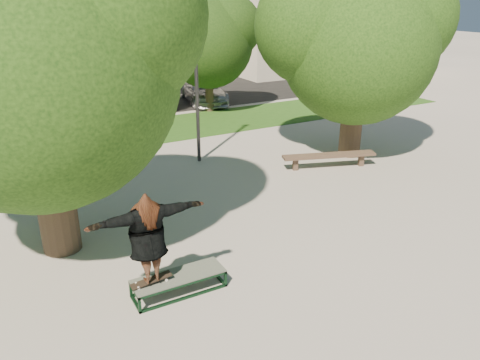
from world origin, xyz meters
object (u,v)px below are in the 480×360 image
lamppost (196,69)px  car_grey (102,100)px  tree_right (356,37)px  bench (329,156)px  car_silver_a (15,94)px  tree_left (26,49)px  car_silver_b (203,90)px  grind_box (179,283)px  car_dark (37,105)px

lamppost → car_grey: bearing=98.4°
tree_right → lamppost: size_ratio=1.07×
bench → car_silver_a: 16.12m
tree_left → car_silver_a: tree_left is taller
lamppost → car_silver_b: (4.05, 8.50, -2.49)m
grind_box → bench: size_ratio=0.58×
tree_right → bench: (-1.42, -0.80, -3.69)m
tree_left → car_silver_b: bearing=53.0°
car_silver_a → tree_right: bearing=-43.1°
tree_left → car_grey: (4.04, 12.41, -3.74)m
car_dark → tree_left: bearing=-83.7°
car_silver_a → car_grey: 4.41m
bench → car_dark: (-7.65, 11.22, 0.36)m
tree_left → car_dark: tree_left is taller
grind_box → car_dark: car_dark is taller
tree_left → lamppost: (5.29, 3.91, -1.27)m
car_dark → car_grey: (2.90, 0.00, -0.07)m
car_silver_a → car_silver_b: (8.89, -2.57, -0.17)m
grind_box → bench: 8.12m
car_silver_a → car_grey: size_ratio=0.98×
grind_box → car_grey: size_ratio=0.36×
lamppost → car_dark: bearing=116.1°
lamppost → car_grey: size_ratio=1.24×
lamppost → grind_box: lamppost is taller
grind_box → tree_left: bearing=121.5°
tree_right → bench: 4.04m
car_dark → car_silver_b: size_ratio=1.01×
car_grey → car_silver_b: bearing=-7.5°
tree_left → lamppost: tree_left is taller
car_dark → car_grey: car_dark is taller
lamppost → car_silver_a: bearing=113.6°
grind_box → car_dark: (-0.66, 15.33, 0.57)m
car_silver_b → bench: bearing=-82.4°
tree_left → bench: size_ratio=2.29×
tree_right → car_grey: 12.58m
grind_box → bench: bench is taller
tree_right → lamppost: 5.36m
bench → car_silver_a: car_silver_a is taller
grind_box → car_silver_b: 17.09m
lamppost → bench: 5.21m
car_silver_a → car_silver_b: 9.25m
bench → car_silver_b: car_silver_b is taller
car_silver_b → car_dark: bearing=-169.6°
tree_right → grind_box: 10.50m
grind_box → tree_right: bearing=30.3°
tree_right → car_dark: 14.21m
tree_left → car_grey: size_ratio=1.44×
tree_left → tree_right: (10.21, 1.99, -0.33)m
car_grey → car_silver_a: bearing=136.9°
car_silver_a → car_grey: bearing=-25.6°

